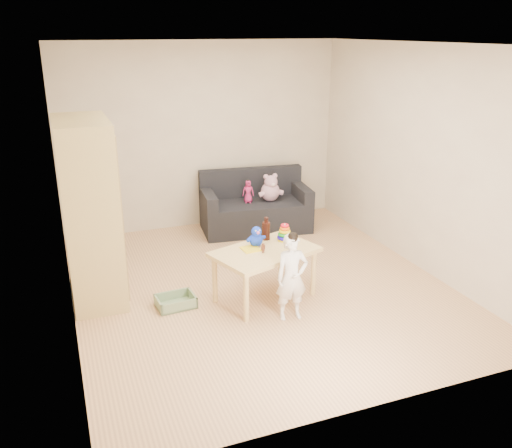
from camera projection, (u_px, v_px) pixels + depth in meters
name	position (u px, v px, depth m)	size (l,w,h in m)	color
room	(260.00, 174.00, 5.68)	(4.50, 4.50, 4.50)	tan
wardrobe	(90.00, 212.00, 5.60)	(0.53, 1.06, 1.91)	#DBC778
sofa	(256.00, 216.00, 7.76)	(1.51, 0.75, 0.42)	black
play_table	(265.00, 274.00, 5.75)	(1.06, 0.67, 0.56)	#EBC681
storage_bin	(176.00, 301.00, 5.64)	(0.39, 0.29, 0.12)	gray
toddler	(292.00, 278.00, 5.30)	(0.32, 0.21, 0.86)	white
pink_bear	(270.00, 189.00, 7.66)	(0.29, 0.25, 0.33)	#CB95B0
doll	(248.00, 192.00, 7.58)	(0.16, 0.11, 0.31)	#CC266B
ring_stacker	(285.00, 234.00, 5.89)	(0.17, 0.17, 0.19)	yellow
brown_bottle	(266.00, 230.00, 5.91)	(0.09, 0.09, 0.26)	black
blue_plush	(256.00, 236.00, 5.73)	(0.19, 0.15, 0.23)	blue
wooden_figure	(263.00, 248.00, 5.57)	(0.04, 0.03, 0.11)	brown
yellow_book	(251.00, 249.00, 5.67)	(0.18, 0.18, 0.01)	yellow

